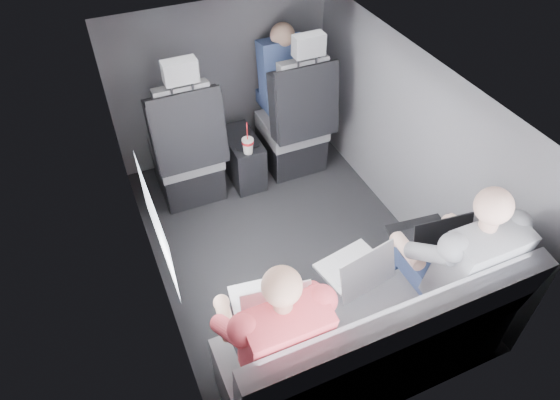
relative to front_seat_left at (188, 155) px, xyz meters
name	(u,v)px	position (x,y,z in m)	size (l,w,h in m)	color
floor	(287,248)	(0.45, -0.84, -0.40)	(2.60, 2.60, 0.00)	black
ceiling	(289,83)	(0.45, -0.84, 0.95)	(2.60, 2.60, 0.00)	#B2B2AD
panel_left	(147,218)	(-0.45, -0.84, 0.27)	(0.02, 2.60, 1.35)	#56565B
panel_right	(407,143)	(1.35, -0.84, 0.27)	(0.02, 2.60, 1.35)	#56565B
panel_front	(222,82)	(0.45, 0.46, 0.27)	(1.80, 0.02, 1.35)	#56565B
panel_back	(405,345)	(0.45, -2.14, 0.27)	(1.80, 0.02, 1.35)	#56565B
side_window	(156,223)	(-0.43, -1.14, 0.50)	(0.02, 0.75, 0.42)	white
seatbelt	(306,95)	(0.90, -0.17, 0.40)	(0.05, 0.01, 0.65)	black
front_seat_left	(188,155)	(0.00, 0.00, 0.00)	(0.52, 0.58, 1.26)	black
front_seat_right	(295,128)	(0.90, 0.00, 0.00)	(0.52, 0.58, 1.26)	black
center_console	(243,158)	(0.45, 0.04, -0.20)	(0.24, 0.48, 0.41)	black
rear_bench	(368,345)	(0.45, -1.90, -0.09)	(1.60, 0.57, 0.92)	slate
soda_cup	(248,145)	(0.43, -0.16, 0.07)	(0.09, 0.09, 0.27)	white
laptop_white	(269,302)	(-0.02, -1.65, 0.24)	(0.38, 0.37, 0.26)	silver
laptop_silver	(357,268)	(0.50, -1.63, 0.23)	(0.39, 0.37, 0.25)	silver
laptop_black	(429,236)	(0.99, -1.59, 0.23)	(0.38, 0.36, 0.26)	black
passenger_rear_left	(273,333)	(-0.07, -1.81, 0.22)	(0.48, 0.61, 1.20)	#343439
passenger_rear_right	(453,262)	(1.00, -1.81, 0.23)	(0.51, 0.63, 1.24)	navy
passenger_front_right	(283,75)	(0.90, 0.26, 0.34)	(0.38, 0.38, 0.74)	navy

